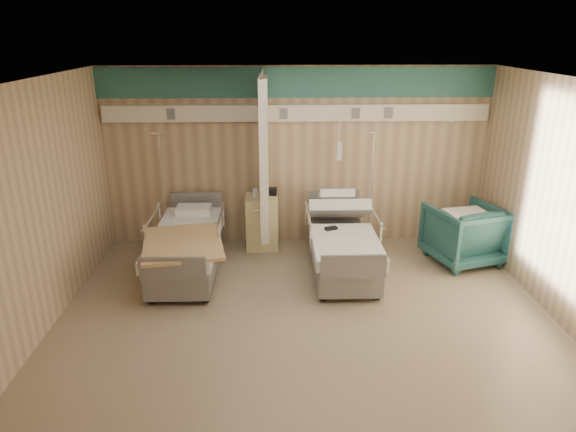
{
  "coord_description": "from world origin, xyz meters",
  "views": [
    {
      "loc": [
        -0.38,
        -5.42,
        3.29
      ],
      "look_at": [
        -0.19,
        0.6,
        1.1
      ],
      "focal_mm": 32.0,
      "sensor_mm": 36.0,
      "label": 1
    }
  ],
  "objects_px": {
    "bed_right": "(341,250)",
    "iv_stand_left": "(166,224)",
    "visitor_armchair": "(464,234)",
    "iv_stand_right": "(368,226)",
    "bed_left": "(188,252)",
    "bedside_cabinet": "(262,222)"
  },
  "relations": [
    {
      "from": "bed_right",
      "to": "iv_stand_left",
      "type": "distance_m",
      "value": 2.85
    },
    {
      "from": "visitor_armchair",
      "to": "iv_stand_right",
      "type": "relative_size",
      "value": 0.52
    },
    {
      "from": "bed_left",
      "to": "iv_stand_right",
      "type": "relative_size",
      "value": 1.15
    },
    {
      "from": "bed_right",
      "to": "bedside_cabinet",
      "type": "relative_size",
      "value": 2.54
    },
    {
      "from": "bed_right",
      "to": "visitor_armchair",
      "type": "relative_size",
      "value": 2.22
    },
    {
      "from": "iv_stand_right",
      "to": "bed_right",
      "type": "bearing_deg",
      "value": -124.49
    },
    {
      "from": "bed_right",
      "to": "bedside_cabinet",
      "type": "xyz_separation_m",
      "value": [
        -1.15,
        0.9,
        0.11
      ]
    },
    {
      "from": "visitor_armchair",
      "to": "iv_stand_left",
      "type": "relative_size",
      "value": 0.53
    },
    {
      "from": "bed_left",
      "to": "bedside_cabinet",
      "type": "bearing_deg",
      "value": 40.6
    },
    {
      "from": "bed_left",
      "to": "visitor_armchair",
      "type": "distance_m",
      "value": 4.06
    },
    {
      "from": "bed_right",
      "to": "bedside_cabinet",
      "type": "height_order",
      "value": "bedside_cabinet"
    },
    {
      "from": "bed_left",
      "to": "iv_stand_left",
      "type": "relative_size",
      "value": 1.17
    },
    {
      "from": "bed_left",
      "to": "iv_stand_left",
      "type": "bearing_deg",
      "value": 116.44
    },
    {
      "from": "bedside_cabinet",
      "to": "iv_stand_left",
      "type": "bearing_deg",
      "value": 177.56
    },
    {
      "from": "iv_stand_right",
      "to": "iv_stand_left",
      "type": "xyz_separation_m",
      "value": [
        -3.2,
        0.2,
        -0.01
      ]
    },
    {
      "from": "iv_stand_right",
      "to": "visitor_armchair",
      "type": "bearing_deg",
      "value": -20.74
    },
    {
      "from": "bed_right",
      "to": "iv_stand_left",
      "type": "bearing_deg",
      "value": 160.19
    },
    {
      "from": "bedside_cabinet",
      "to": "visitor_armchair",
      "type": "bearing_deg",
      "value": -12.07
    },
    {
      "from": "bed_right",
      "to": "visitor_armchair",
      "type": "distance_m",
      "value": 1.87
    },
    {
      "from": "bedside_cabinet",
      "to": "iv_stand_right",
      "type": "xyz_separation_m",
      "value": [
        1.67,
        -0.14,
        -0.04
      ]
    },
    {
      "from": "visitor_armchair",
      "to": "iv_stand_right",
      "type": "distance_m",
      "value": 1.42
    },
    {
      "from": "bed_left",
      "to": "bedside_cabinet",
      "type": "relative_size",
      "value": 2.54
    }
  ]
}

